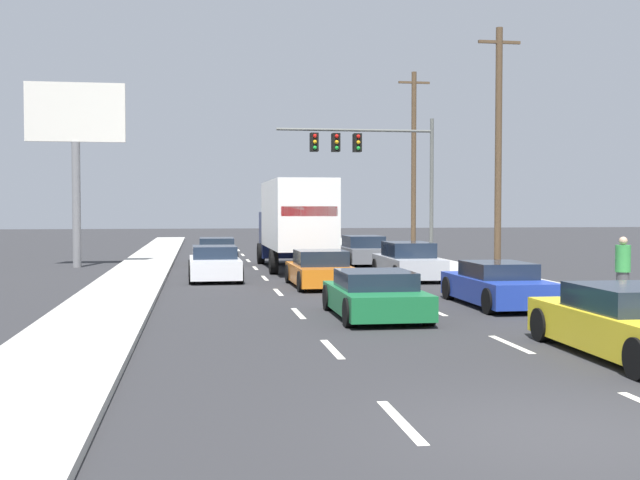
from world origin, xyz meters
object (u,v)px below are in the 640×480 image
object	(u,v)px
car_green	(375,295)
car_yellow	(630,324)
utility_pole_mid	(498,146)
roadside_billboard	(76,135)
car_white	(214,264)
traffic_signal_mast	(363,152)
car_orange	(320,270)
car_blue	(497,285)
box_truck	(295,219)
car_silver	(408,262)
pedestrian_near_corner	(623,270)
car_tan	(217,252)
utility_pole_far	(414,160)
car_gray	(363,251)

from	to	relation	value
car_green	car_yellow	world-z (taller)	car_yellow
utility_pole_mid	roadside_billboard	distance (m)	18.00
car_white	traffic_signal_mast	xyz separation A→B (m)	(7.92, 12.24, 4.91)
car_orange	car_blue	size ratio (longest dim) A/B	0.95
traffic_signal_mast	car_yellow	bearing A→B (deg)	-92.36
box_truck	car_silver	size ratio (longest dim) A/B	2.00
car_silver	pedestrian_near_corner	xyz separation A→B (m)	(3.25, -9.04, 0.37)
car_tan	utility_pole_mid	xyz separation A→B (m)	(11.53, -4.88, 4.59)
car_silver	pedestrian_near_corner	distance (m)	9.61
utility_pole_far	car_orange	bearing A→B (deg)	-113.73
car_gray	utility_pole_far	distance (m)	10.70
car_tan	utility_pole_mid	world-z (taller)	utility_pole_mid
car_green	pedestrian_near_corner	distance (m)	6.71
box_truck	car_yellow	size ratio (longest dim) A/B	1.94
roadside_billboard	utility_pole_far	bearing A→B (deg)	26.09
traffic_signal_mast	pedestrian_near_corner	world-z (taller)	traffic_signal_mast
car_white	car_yellow	xyz separation A→B (m)	(6.75, -16.05, 0.00)
car_green	utility_pole_far	xyz separation A→B (m)	(8.02, 26.05, 4.76)
car_green	car_silver	world-z (taller)	car_silver
utility_pole_mid	car_green	bearing A→B (deg)	-121.17
box_truck	utility_pole_far	xyz separation A→B (m)	(8.14, 11.19, 3.16)
car_orange	car_gray	xyz separation A→B (m)	(3.53, 10.21, 0.06)
roadside_billboard	car_blue	bearing A→B (deg)	-50.82
car_blue	utility_pole_far	distance (m)	25.19
car_silver	car_yellow	bearing A→B (deg)	-90.65
traffic_signal_mast	utility_pole_far	world-z (taller)	utility_pole_far
pedestrian_near_corner	car_silver	bearing A→B (deg)	109.76
utility_pole_far	pedestrian_near_corner	size ratio (longest dim) A/B	6.08
car_green	car_silver	bearing A→B (deg)	70.88
car_green	car_tan	bearing A→B (deg)	100.01
box_truck	roadside_billboard	bearing A→B (deg)	163.57
car_green	car_blue	size ratio (longest dim) A/B	0.94
utility_pole_mid	utility_pole_far	bearing A→B (deg)	91.10
box_truck	car_gray	size ratio (longest dim) A/B	2.06
car_silver	roadside_billboard	xyz separation A→B (m)	(-12.70, 7.75, 5.10)
utility_pole_mid	utility_pole_far	distance (m)	12.41
roadside_billboard	car_green	bearing A→B (deg)	-62.12
utility_pole_far	roadside_billboard	xyz separation A→B (m)	(-17.32, -8.48, 0.43)
car_blue	traffic_signal_mast	world-z (taller)	traffic_signal_mast
traffic_signal_mast	roadside_billboard	bearing A→B (deg)	-159.33
box_truck	traffic_signal_mast	xyz separation A→B (m)	(4.51, 7.87, 3.36)
box_truck	utility_pole_mid	world-z (taller)	utility_pole_mid
car_tan	pedestrian_near_corner	distance (m)	20.34
car_green	roadside_billboard	bearing A→B (deg)	117.88
traffic_signal_mast	pedestrian_near_corner	size ratio (longest dim) A/B	4.92
pedestrian_near_corner	car_tan	bearing A→B (deg)	119.20
utility_pole_far	roadside_billboard	bearing A→B (deg)	-153.91
pedestrian_near_corner	roadside_billboard	bearing A→B (deg)	133.52
car_tan	car_white	distance (m)	8.04
car_tan	box_truck	world-z (taller)	box_truck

